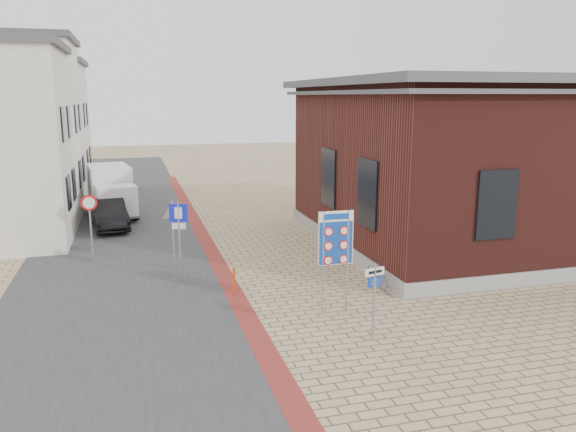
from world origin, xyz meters
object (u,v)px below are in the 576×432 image
box_truck (111,191)px  border_sign (336,240)px  bollard (234,281)px  essen_sign (374,291)px  sedan (109,214)px  parking_sign (179,227)px

box_truck → border_sign: (6.48, -15.80, 0.85)m
border_sign → bollard: (-2.50, 2.30, -1.72)m
essen_sign → bollard: essen_sign is taller
bollard → box_truck: bearing=106.4°
sedan → bollard: size_ratio=4.71×
border_sign → essen_sign: (0.30, -2.00, -0.83)m
border_sign → essen_sign: bearing=-81.0°
sedan → border_sign: border_sign is taller
box_truck → parking_sign: size_ratio=1.86×
sedan → box_truck: 2.97m
border_sign → essen_sign: size_ratio=1.46×
box_truck → border_sign: size_ratio=1.70×
sedan → bollard: bearing=-77.0°
essen_sign → box_truck: bearing=98.0°
bollard → parking_sign: bearing=131.4°
essen_sign → bollard: size_ratio=2.32×
sedan → parking_sign: (2.56, -8.91, 1.21)m
box_truck → border_sign: border_sign is taller
essen_sign → border_sign: bearing=85.6°
parking_sign → bollard: (1.50, -1.70, -1.46)m
box_truck → bollard: (3.98, -13.50, -0.88)m
border_sign → parking_sign: border_sign is taller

